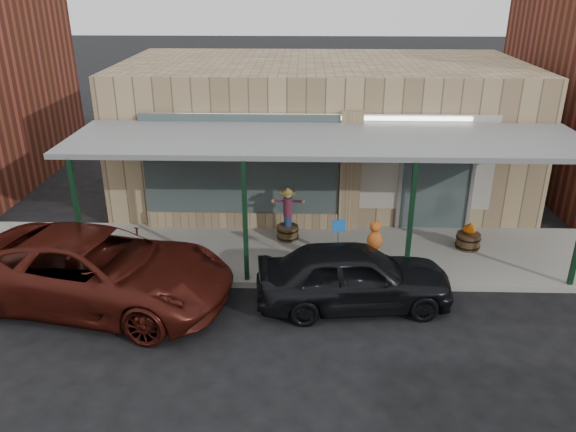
{
  "coord_description": "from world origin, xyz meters",
  "views": [
    {
      "loc": [
        -0.53,
        -9.06,
        6.56
      ],
      "look_at": [
        -0.87,
        2.6,
        1.55
      ],
      "focal_mm": 35.0,
      "sensor_mm": 36.0,
      "label": 1
    }
  ],
  "objects_px": {
    "barrel_scarecrow": "(288,222)",
    "parked_sedan": "(354,275)",
    "handicap_sign": "(338,240)",
    "barrel_pumpkin": "(468,239)",
    "car_maroon": "(97,270)"
  },
  "relations": [
    {
      "from": "barrel_scarecrow",
      "to": "barrel_pumpkin",
      "type": "bearing_deg",
      "value": 7.78
    },
    {
      "from": "barrel_scarecrow",
      "to": "handicap_sign",
      "type": "relative_size",
      "value": 1.03
    },
    {
      "from": "barrel_scarecrow",
      "to": "car_maroon",
      "type": "relative_size",
      "value": 0.25
    },
    {
      "from": "barrel_scarecrow",
      "to": "parked_sedan",
      "type": "relative_size",
      "value": 0.34
    },
    {
      "from": "barrel_scarecrow",
      "to": "parked_sedan",
      "type": "xyz_separation_m",
      "value": [
        1.5,
        -2.93,
        0.07
      ]
    },
    {
      "from": "parked_sedan",
      "to": "handicap_sign",
      "type": "bearing_deg",
      "value": 10.82
    },
    {
      "from": "barrel_scarecrow",
      "to": "barrel_pumpkin",
      "type": "relative_size",
      "value": 2.05
    },
    {
      "from": "barrel_scarecrow",
      "to": "car_maroon",
      "type": "distance_m",
      "value": 4.98
    },
    {
      "from": "car_maroon",
      "to": "parked_sedan",
      "type": "bearing_deg",
      "value": -77.92
    },
    {
      "from": "parked_sedan",
      "to": "car_maroon",
      "type": "bearing_deg",
      "value": 85.33
    },
    {
      "from": "car_maroon",
      "to": "barrel_scarecrow",
      "type": "bearing_deg",
      "value": -41.55
    },
    {
      "from": "barrel_scarecrow",
      "to": "parked_sedan",
      "type": "bearing_deg",
      "value": -50.12
    },
    {
      "from": "car_maroon",
      "to": "barrel_pumpkin",
      "type": "bearing_deg",
      "value": -61.87
    },
    {
      "from": "handicap_sign",
      "to": "parked_sedan",
      "type": "bearing_deg",
      "value": -83.65
    },
    {
      "from": "barrel_pumpkin",
      "to": "barrel_scarecrow",
      "type": "bearing_deg",
      "value": 175.01
    }
  ]
}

